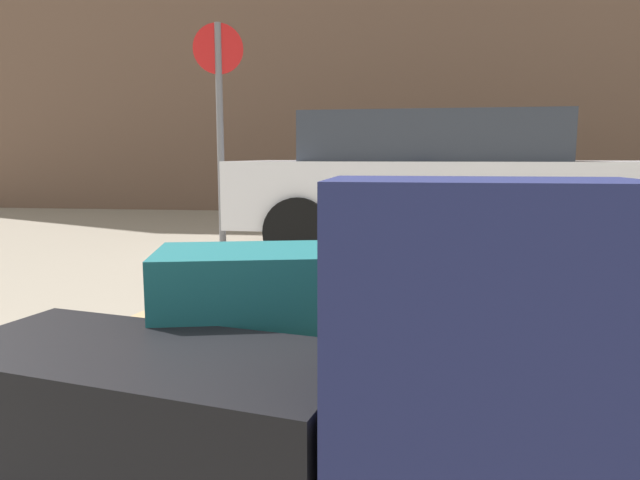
% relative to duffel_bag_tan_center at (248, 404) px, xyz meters
% --- Properties ---
extents(duffel_bag_tan_center, '(0.72, 0.41, 0.29)m').
position_rel_duffel_bag_tan_center_xyz_m(duffel_bag_tan_center, '(0.00, 0.00, 0.00)').
color(duffel_bag_tan_center, '#9E7F56').
rests_on(duffel_bag_tan_center, luggage_cart).
extents(duffel_bag_black_rear_left, '(0.73, 0.45, 0.35)m').
position_rel_duffel_bag_tan_center_xyz_m(duffel_bag_black_rear_left, '(-0.10, -0.27, 0.03)').
color(duffel_bag_black_rear_left, black).
rests_on(duffel_bag_black_rear_left, luggage_cart).
extents(suitcase_navy_front_left, '(0.39, 0.22, 0.64)m').
position_rel_duffel_bag_tan_center_xyz_m(suitcase_navy_front_left, '(0.41, -0.39, 0.17)').
color(suitcase_navy_front_left, '#191E47').
rests_on(suitcase_navy_front_left, luggage_cart).
extents(duffel_bag_teal_topmost_pile, '(0.41, 0.32, 0.19)m').
position_rel_duffel_bag_tan_center_xyz_m(duffel_bag_teal_topmost_pile, '(0.00, 0.00, 0.24)').
color(duffel_bag_teal_topmost_pile, '#144C51').
rests_on(duffel_bag_teal_topmost_pile, duffel_bag_tan_center).
extents(parked_car, '(4.37, 2.05, 1.42)m').
position_rel_duffel_bag_tan_center_xyz_m(parked_car, '(0.82, 4.86, 0.28)').
color(parked_car, silver).
rests_on(parked_car, ground_plane).
extents(bollard_kerb_near, '(0.27, 0.27, 0.56)m').
position_rel_duffel_bag_tan_center_xyz_m(bollard_kerb_near, '(2.50, 6.70, -0.20)').
color(bollard_kerb_near, '#72665B').
rests_on(bollard_kerb_near, ground_plane).
extents(no_parking_sign, '(0.49, 0.14, 2.32)m').
position_rel_duffel_bag_tan_center_xyz_m(no_parking_sign, '(-1.48, 4.67, 0.95)').
color(no_parking_sign, slate).
rests_on(no_parking_sign, ground_plane).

